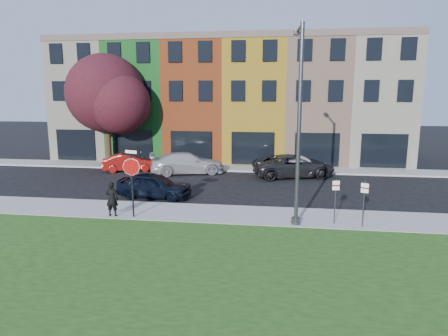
# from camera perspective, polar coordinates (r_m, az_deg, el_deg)

# --- Properties ---
(ground) EXTENTS (120.00, 120.00, 0.00)m
(ground) POSITION_cam_1_polar(r_m,az_deg,el_deg) (16.60, 0.09, -10.03)
(ground) COLOR black
(ground) RESTS_ON ground
(sidewalk_near) EXTENTS (40.00, 3.00, 0.12)m
(sidewalk_near) POSITION_cam_1_polar(r_m,az_deg,el_deg) (19.27, 7.29, -6.94)
(sidewalk_near) COLOR gray
(sidewalk_near) RESTS_ON ground
(sidewalk_far) EXTENTS (40.00, 2.40, 0.12)m
(sidewalk_far) POSITION_cam_1_polar(r_m,az_deg,el_deg) (31.35, -1.54, 0.05)
(sidewalk_far) COLOR gray
(sidewalk_far) RESTS_ON ground
(rowhouse_block) EXTENTS (30.00, 10.12, 10.00)m
(rowhouse_block) POSITION_cam_1_polar(r_m,az_deg,el_deg) (36.86, 0.82, 9.37)
(rowhouse_block) COLOR beige
(rowhouse_block) RESTS_ON ground
(stop_sign) EXTENTS (1.01, 0.37, 3.27)m
(stop_sign) POSITION_cam_1_polar(r_m,az_deg,el_deg) (18.84, -13.09, -0.06)
(stop_sign) COLOR black
(stop_sign) RESTS_ON sidewalk_near
(man) EXTENTS (0.62, 0.42, 1.65)m
(man) POSITION_cam_1_polar(r_m,az_deg,el_deg) (19.58, -15.71, -4.28)
(man) COLOR black
(man) RESTS_ON sidewalk_near
(sedan_near) EXTENTS (2.57, 4.55, 1.43)m
(sedan_near) POSITION_cam_1_polar(r_m,az_deg,el_deg) (22.87, -9.93, -2.48)
(sedan_near) COLOR black
(sedan_near) RESTS_ON ground
(parked_car_red) EXTENTS (4.01, 4.91, 1.32)m
(parked_car_red) POSITION_cam_1_polar(r_m,az_deg,el_deg) (31.04, -13.36, 0.77)
(parked_car_red) COLOR maroon
(parked_car_red) RESTS_ON ground
(parked_car_silver) EXTENTS (5.38, 6.69, 1.56)m
(parked_car_silver) POSITION_cam_1_polar(r_m,az_deg,el_deg) (29.37, -5.26, 0.71)
(parked_car_silver) COLOR #A7A6AB
(parked_car_silver) RESTS_ON ground
(parked_car_dark) EXTENTS (5.68, 7.10, 1.58)m
(parked_car_dark) POSITION_cam_1_polar(r_m,az_deg,el_deg) (28.49, 9.91, 0.30)
(parked_car_dark) COLOR black
(parked_car_dark) RESTS_ON ground
(parked_car_white) EXTENTS (4.47, 5.54, 1.52)m
(parked_car_white) POSITION_cam_1_polar(r_m,az_deg,el_deg) (29.17, 10.66, 0.46)
(parked_car_white) COLOR white
(parked_car_white) RESTS_ON ground
(street_lamp) EXTENTS (0.50, 2.58, 8.59)m
(street_lamp) POSITION_cam_1_polar(r_m,az_deg,el_deg) (17.54, 10.59, 5.87)
(street_lamp) COLOR #414346
(street_lamp) RESTS_ON sidewalk_near
(parking_sign_a) EXTENTS (0.32, 0.11, 2.03)m
(parking_sign_a) POSITION_cam_1_polar(r_m,az_deg,el_deg) (18.33, 15.63, -3.82)
(parking_sign_a) COLOR #414346
(parking_sign_a) RESTS_ON sidewalk_near
(parking_sign_b) EXTENTS (0.30, 0.16, 2.04)m
(parking_sign_b) POSITION_cam_1_polar(r_m,az_deg,el_deg) (18.20, 19.37, -4.14)
(parking_sign_b) COLOR #414346
(parking_sign_b) RESTS_ON sidewalk_near
(tree_purple) EXTENTS (7.43, 6.50, 8.78)m
(tree_purple) POSITION_cam_1_polar(r_m,az_deg,el_deg) (33.53, -16.30, 9.93)
(tree_purple) COLOR #301E10
(tree_purple) RESTS_ON sidewalk_far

